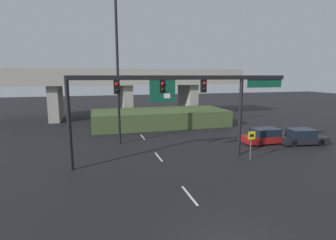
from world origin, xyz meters
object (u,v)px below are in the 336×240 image
speed_limit_sign (251,141)px  parked_sedan_mid_right (302,137)px  parked_sedan_near_right (266,136)px  signal_gantry (179,92)px  highway_light_pole_near (117,52)px

speed_limit_sign → parked_sedan_mid_right: speed_limit_sign is taller
parked_sedan_near_right → parked_sedan_mid_right: 3.24m
parked_sedan_mid_right → signal_gantry: bearing=-165.0°
highway_light_pole_near → parked_sedan_near_right: size_ratio=3.42×
speed_limit_sign → parked_sedan_near_right: 6.03m
parked_sedan_near_right → parked_sedan_mid_right: parked_sedan_mid_right is taller
highway_light_pole_near → speed_limit_sign: bearing=-40.4°
signal_gantry → parked_sedan_mid_right: (12.69, 1.42, -4.54)m
speed_limit_sign → parked_sedan_mid_right: (7.38, 2.90, -0.83)m
highway_light_pole_near → parked_sedan_mid_right: 18.89m
highway_light_pole_near → parked_sedan_near_right: highway_light_pole_near is taller
signal_gantry → highway_light_pole_near: 8.04m
signal_gantry → speed_limit_sign: size_ratio=7.28×
signal_gantry → parked_sedan_mid_right: bearing=6.4°
speed_limit_sign → parked_sedan_mid_right: size_ratio=0.51×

